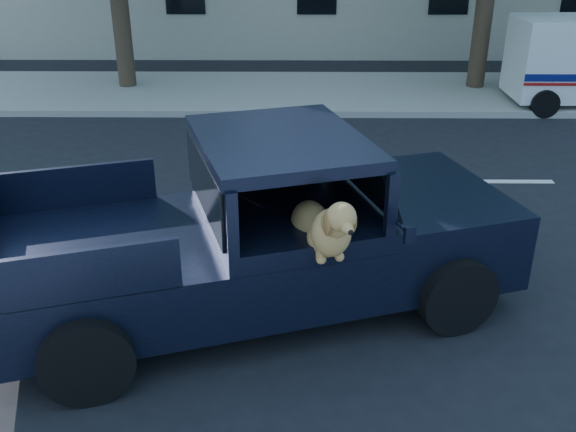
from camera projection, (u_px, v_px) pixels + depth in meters
The scene contains 4 objects.
ground at pixel (267, 284), 8.01m from camera, with size 120.00×120.00×0.00m, color black.
far_sidewalk at pixel (281, 92), 16.30m from camera, with size 60.00×4.00×0.15m, color gray.
lane_stripes at pixel (391, 181), 11.07m from camera, with size 21.60×0.14×0.01m, color silver, non-canonical shape.
pickup_truck at pixel (250, 254), 7.27m from camera, with size 6.13×3.84×2.05m.
Camera 1 is at (0.33, -6.88, 4.19)m, focal length 40.00 mm.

